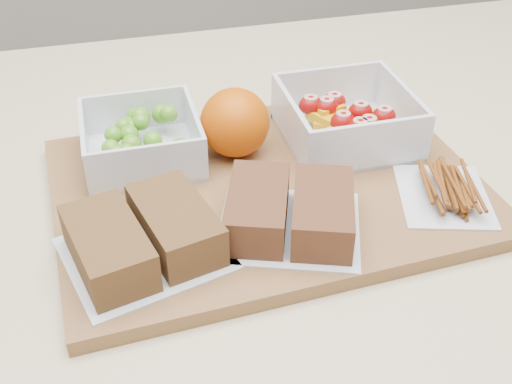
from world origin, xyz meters
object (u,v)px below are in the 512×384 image
grape_container (143,140)px  orange (235,123)px  pretzel_bag (445,187)px  sandwich_bag_left (143,237)px  sandwich_bag_center (290,211)px  fruit_container (346,122)px  cutting_board (267,189)px

grape_container → orange: orange is taller
pretzel_bag → orange: bearing=144.0°
sandwich_bag_left → sandwich_bag_center: (0.13, 0.00, -0.00)m
fruit_container → pretzel_bag: bearing=-66.2°
orange → sandwich_bag_center: (0.02, -0.14, -0.02)m
grape_container → sandwich_bag_left: 0.16m
fruit_container → cutting_board: bearing=-150.9°
grape_container → fruit_container: 0.22m
sandwich_bag_center → pretzel_bag: sandwich_bag_center is taller
cutting_board → sandwich_bag_center: bearing=-92.8°
sandwich_bag_left → pretzel_bag: size_ratio=1.28×
cutting_board → pretzel_bag: 0.17m
grape_container → orange: (0.10, -0.01, 0.02)m
grape_container → sandwich_bag_center: grape_container is taller
grape_container → pretzel_bag: 0.31m
grape_container → fruit_container: bearing=-5.1°
fruit_container → sandwich_bag_left: 0.27m
orange → sandwich_bag_left: bearing=-129.3°
orange → sandwich_bag_left: 0.18m
grape_container → orange: bearing=-8.8°
orange → sandwich_bag_center: size_ratio=0.46×
cutting_board → grape_container: (-0.11, 0.08, 0.03)m
orange → sandwich_bag_center: bearing=-82.3°
orange → pretzel_bag: size_ratio=0.59×
sandwich_bag_center → orange: bearing=97.7°
orange → sandwich_bag_center: 0.14m
sandwich_bag_left → pretzel_bag: 0.29m
fruit_container → orange: bearing=177.8°
cutting_board → sandwich_bag_center: size_ratio=2.65×
orange → sandwich_bag_left: (-0.11, -0.14, -0.02)m
pretzel_bag → fruit_container: bearing=113.8°
sandwich_bag_left → pretzel_bag: bearing=1.9°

